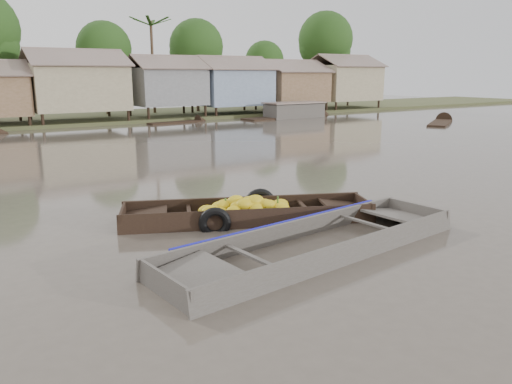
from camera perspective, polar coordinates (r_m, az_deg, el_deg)
ground at (r=11.60m, az=4.14°, el=-4.88°), size 120.00×120.00×0.00m
riverbank at (r=41.78m, az=-19.90°, el=11.86°), size 120.00×12.47×10.22m
banana_boat at (r=12.63m, az=-1.37°, el=-2.37°), size 6.37×3.89×0.91m
viewer_boat at (r=10.59m, az=6.86°, el=-6.44°), size 7.43×2.64×0.59m
distant_boats at (r=38.40m, az=-3.10°, el=8.28°), size 48.11×15.07×1.38m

